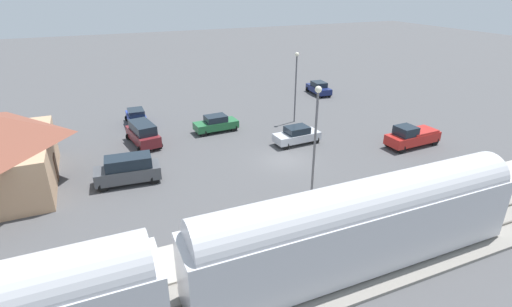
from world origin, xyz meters
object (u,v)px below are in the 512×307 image
(pedestrian_on_platform, at_px, (410,187))
(pickup_red, at_px, (412,136))
(suv_charcoal, at_px, (128,169))
(light_pole_near_platform, at_px, (315,134))
(sedan_blue, at_px, (137,117))
(sedan_silver, at_px, (297,135))
(light_pole_lot_center, at_px, (296,79))
(pedestrian_waiting_far, at_px, (362,194))
(sedan_navy, at_px, (319,88))
(suv_maroon, at_px, (143,133))
(sedan_green, at_px, (216,123))

(pedestrian_on_platform, height_order, pickup_red, pickup_red)
(suv_charcoal, xyz_separation_m, light_pole_near_platform, (-8.31, -11.48, 4.13))
(suv_charcoal, relative_size, sedan_blue, 1.12)
(sedan_silver, height_order, light_pole_lot_center, light_pole_lot_center)
(pedestrian_waiting_far, xyz_separation_m, sedan_navy, (27.00, -13.37, -0.40))
(suv_maroon, bearing_deg, pedestrian_on_platform, -140.10)
(suv_maroon, xyz_separation_m, light_pole_lot_center, (0.12, -16.54, 3.69))
(suv_charcoal, bearing_deg, sedan_navy, -58.96)
(pedestrian_on_platform, relative_size, pedestrian_waiting_far, 1.00)
(sedan_green, relative_size, sedan_blue, 1.02)
(pedestrian_on_platform, distance_m, sedan_silver, 13.05)
(pedestrian_on_platform, bearing_deg, sedan_navy, -19.36)
(light_pole_near_platform, distance_m, light_pole_lot_center, 17.55)
(sedan_silver, xyz_separation_m, light_pole_near_platform, (-10.17, 4.42, 4.40))
(pedestrian_on_platform, distance_m, light_pole_lot_center, 19.04)
(pedestrian_waiting_far, height_order, sedan_blue, pedestrian_waiting_far)
(light_pole_near_platform, bearing_deg, pedestrian_waiting_far, -129.60)
(suv_charcoal, distance_m, sedan_silver, 16.01)
(sedan_navy, height_order, light_pole_near_platform, light_pole_near_platform)
(suv_maroon, relative_size, light_pole_lot_center, 0.67)
(suv_maroon, bearing_deg, light_pole_near_platform, -149.77)
(sedan_blue, bearing_deg, light_pole_lot_center, -110.03)
(sedan_navy, bearing_deg, sedan_green, 115.35)
(sedan_silver, relative_size, light_pole_near_platform, 0.54)
(suv_charcoal, bearing_deg, sedan_green, -50.17)
(suv_maroon, height_order, sedan_blue, suv_maroon)
(sedan_silver, relative_size, sedan_blue, 1.02)
(pedestrian_on_platform, xyz_separation_m, pickup_red, (7.99, -7.84, -0.25))
(pedestrian_on_platform, distance_m, sedan_green, 20.80)
(pedestrian_on_platform, relative_size, sedan_navy, 0.37)
(sedan_blue, distance_m, light_pole_lot_center, 17.85)
(pedestrian_on_platform, height_order, sedan_navy, pedestrian_on_platform)
(pedestrian_waiting_far, height_order, pickup_red, pickup_red)
(pedestrian_waiting_far, distance_m, pickup_red, 13.70)
(pedestrian_on_platform, height_order, sedan_silver, pedestrian_on_platform)
(sedan_green, bearing_deg, suv_maroon, 94.78)
(suv_maroon, xyz_separation_m, sedan_blue, (6.08, -0.19, -0.27))
(pedestrian_waiting_far, relative_size, pickup_red, 0.31)
(sedan_navy, bearing_deg, sedan_blue, 96.68)
(sedan_silver, height_order, sedan_navy, same)
(suv_maroon, height_order, sedan_green, suv_maroon)
(suv_charcoal, distance_m, light_pole_lot_center, 20.62)
(suv_charcoal, bearing_deg, sedan_silver, -83.33)
(sedan_blue, bearing_deg, sedan_green, -126.66)
(pedestrian_waiting_far, relative_size, suv_charcoal, 0.34)
(pickup_red, xyz_separation_m, sedan_navy, (19.59, -1.85, -0.15))
(suv_charcoal, height_order, light_pole_lot_center, light_pole_lot_center)
(suv_charcoal, bearing_deg, pedestrian_waiting_far, -126.62)
(pedestrian_waiting_far, height_order, sedan_navy, pedestrian_waiting_far)
(suv_maroon, height_order, sedan_navy, suv_maroon)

